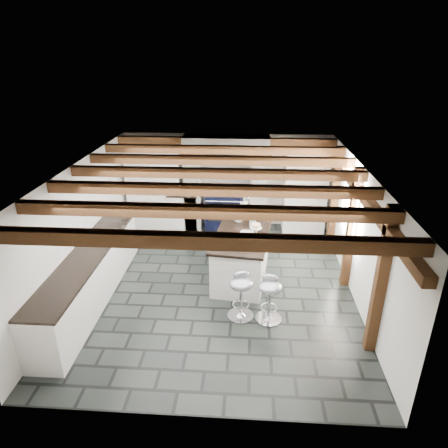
# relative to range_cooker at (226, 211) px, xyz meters

# --- Properties ---
(ground) EXTENTS (6.00, 6.00, 0.00)m
(ground) POSITION_rel_range_cooker_xyz_m (0.00, -2.68, -0.47)
(ground) COLOR black
(ground) RESTS_ON ground
(room_shell) EXTENTS (6.00, 6.03, 6.00)m
(room_shell) POSITION_rel_range_cooker_xyz_m (-0.61, -1.26, 0.60)
(room_shell) COLOR silver
(room_shell) RESTS_ON ground
(range_cooker) EXTENTS (1.00, 0.63, 0.99)m
(range_cooker) POSITION_rel_range_cooker_xyz_m (0.00, 0.00, 0.00)
(range_cooker) COLOR black
(range_cooker) RESTS_ON ground
(kitchen_island) EXTENTS (1.20, 1.99, 1.25)m
(kitchen_island) POSITION_rel_range_cooker_xyz_m (0.45, -2.30, 0.01)
(kitchen_island) COLOR white
(kitchen_island) RESTS_ON ground
(bar_stool_near) EXTENTS (0.45, 0.45, 0.81)m
(bar_stool_near) POSITION_rel_range_cooker_xyz_m (0.94, -3.68, 0.04)
(bar_stool_near) COLOR silver
(bar_stool_near) RESTS_ON ground
(bar_stool_far) EXTENTS (0.51, 0.51, 0.82)m
(bar_stool_far) POSITION_rel_range_cooker_xyz_m (0.46, -3.62, 0.05)
(bar_stool_far) COLOR silver
(bar_stool_far) RESTS_ON ground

